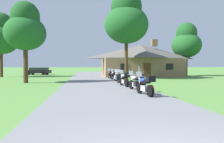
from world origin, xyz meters
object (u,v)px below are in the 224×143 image
(tree_right_of_lodge, at_px, (186,42))
(motorcycle_white_second_in_row, at_px, (137,82))
(parked_black_suv_far_left, at_px, (38,71))
(motorcycle_silver_third_in_row, at_px, (125,79))
(motorcycle_black_fourth_in_row, at_px, (120,78))
(motorcycle_silver_sixth_in_row, at_px, (114,75))
(tree_left_near, at_px, (25,28))
(tree_by_lodge_front, at_px, (126,20))
(motorcycle_blue_nearest_to_camera, at_px, (146,85))
(motorcycle_orange_fifth_in_row, at_px, (117,76))
(bystander_gray_shirt_near_lodge, at_px, (139,72))
(motorcycle_red_farthest_in_row, at_px, (110,74))
(tree_left_far, at_px, (1,35))

(tree_right_of_lodge, bearing_deg, motorcycle_white_second_in_row, -123.71)
(parked_black_suv_far_left, bearing_deg, motorcycle_silver_third_in_row, -142.41)
(motorcycle_black_fourth_in_row, relative_size, motorcycle_silver_sixth_in_row, 1.00)
(motorcycle_white_second_in_row, bearing_deg, tree_right_of_lodge, 46.40)
(motorcycle_white_second_in_row, xyz_separation_m, tree_left_near, (-9.26, 8.40, 4.81))
(tree_right_of_lodge, bearing_deg, motorcycle_black_fourth_in_row, -132.82)
(motorcycle_black_fourth_in_row, bearing_deg, parked_black_suv_far_left, 118.47)
(tree_left_near, relative_size, tree_by_lodge_front, 0.70)
(tree_right_of_lodge, xyz_separation_m, parked_black_suv_far_left, (-25.85, 7.48, -5.01))
(motorcycle_blue_nearest_to_camera, height_order, tree_right_of_lodge, tree_right_of_lodge)
(motorcycle_black_fourth_in_row, relative_size, tree_left_near, 0.26)
(motorcycle_black_fourth_in_row, bearing_deg, tree_by_lodge_front, 75.55)
(motorcycle_black_fourth_in_row, height_order, motorcycle_orange_fifth_in_row, same)
(motorcycle_black_fourth_in_row, xyz_separation_m, bystander_gray_shirt_near_lodge, (3.89, 8.25, 0.34))
(motorcycle_red_farthest_in_row, relative_size, tree_right_of_lodge, 0.23)
(tree_right_of_lodge, bearing_deg, motorcycle_silver_third_in_row, -128.53)
(motorcycle_blue_nearest_to_camera, distance_m, motorcycle_silver_third_in_row, 5.34)
(motorcycle_black_fourth_in_row, relative_size, tree_left_far, 0.21)
(motorcycle_blue_nearest_to_camera, bearing_deg, tree_right_of_lodge, 50.33)
(motorcycle_white_second_in_row, distance_m, tree_left_near, 13.40)
(motorcycle_silver_sixth_in_row, distance_m, tree_by_lodge_front, 8.03)
(motorcycle_blue_nearest_to_camera, xyz_separation_m, tree_right_of_lodge, (13.81, 22.91, 5.16))
(motorcycle_orange_fifth_in_row, distance_m, motorcycle_silver_sixth_in_row, 2.68)
(motorcycle_orange_fifth_in_row, distance_m, tree_left_near, 10.35)
(motorcycle_silver_sixth_in_row, xyz_separation_m, tree_left_near, (-9.20, -2.23, 4.81))
(bystander_gray_shirt_near_lodge, distance_m, parked_black_suv_far_left, 21.29)
(tree_by_lodge_front, bearing_deg, motorcycle_blue_nearest_to_camera, -97.37)
(motorcycle_black_fourth_in_row, relative_size, bystander_gray_shirt_near_lodge, 1.24)
(motorcycle_white_second_in_row, bearing_deg, motorcycle_red_farthest_in_row, 80.78)
(motorcycle_blue_nearest_to_camera, distance_m, tree_by_lodge_front, 17.68)
(motorcycle_silver_third_in_row, bearing_deg, motorcycle_white_second_in_row, -91.87)
(motorcycle_orange_fifth_in_row, relative_size, tree_left_near, 0.26)
(motorcycle_black_fourth_in_row, bearing_deg, motorcycle_orange_fifth_in_row, 88.37)
(motorcycle_silver_third_in_row, height_order, motorcycle_orange_fifth_in_row, same)
(motorcycle_white_second_in_row, bearing_deg, motorcycle_blue_nearest_to_camera, -101.95)
(motorcycle_orange_fifth_in_row, xyz_separation_m, bystander_gray_shirt_near_lodge, (3.80, 5.84, 0.34))
(motorcycle_black_fourth_in_row, bearing_deg, tree_left_far, 136.81)
(motorcycle_red_farthest_in_row, xyz_separation_m, tree_left_near, (-9.11, -4.83, 4.81))
(motorcycle_blue_nearest_to_camera, xyz_separation_m, bystander_gray_shirt_near_lodge, (3.78, 16.13, 0.33))
(motorcycle_white_second_in_row, height_order, motorcycle_orange_fifth_in_row, same)
(motorcycle_silver_third_in_row, xyz_separation_m, tree_left_far, (-15.78, 17.70, 5.73))
(bystander_gray_shirt_near_lodge, relative_size, tree_left_near, 0.21)
(motorcycle_white_second_in_row, xyz_separation_m, motorcycle_silver_sixth_in_row, (-0.06, 10.63, 0.00))
(tree_right_of_lodge, bearing_deg, parked_black_suv_far_left, 163.86)
(tree_by_lodge_front, relative_size, tree_right_of_lodge, 1.27)
(motorcycle_black_fourth_in_row, distance_m, motorcycle_red_farthest_in_row, 7.69)
(motorcycle_white_second_in_row, relative_size, motorcycle_orange_fifth_in_row, 1.00)
(motorcycle_silver_third_in_row, distance_m, bystander_gray_shirt_near_lodge, 11.50)
(motorcycle_black_fourth_in_row, height_order, tree_left_near, tree_left_near)
(motorcycle_orange_fifth_in_row, relative_size, bystander_gray_shirt_near_lodge, 1.23)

